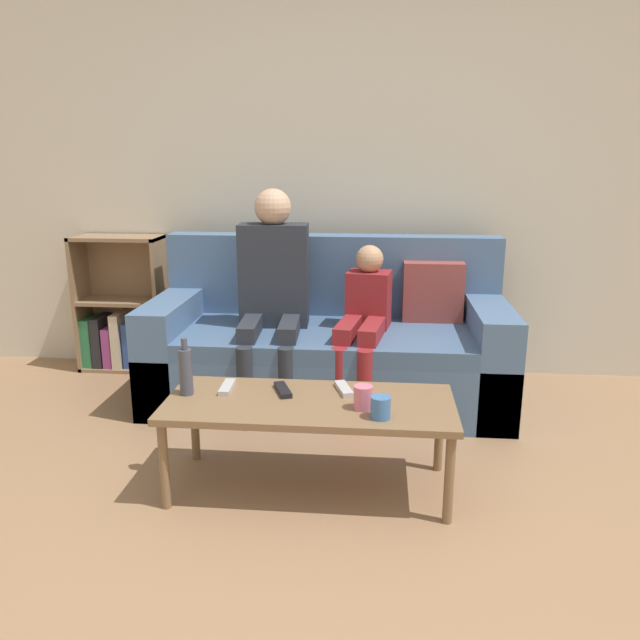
% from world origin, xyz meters
% --- Properties ---
extents(ground_plane, '(22.00, 22.00, 0.00)m').
position_xyz_m(ground_plane, '(0.00, 0.00, 0.00)').
color(ground_plane, '#997251').
extents(wall_back, '(12.00, 0.06, 2.60)m').
position_xyz_m(wall_back, '(0.00, 2.40, 1.30)').
color(wall_back, beige).
rests_on(wall_back, ground_plane).
extents(couch, '(2.08, 0.89, 0.96)m').
position_xyz_m(couch, '(-0.10, 1.81, 0.31)').
color(couch, '#4C6B93').
rests_on(couch, ground_plane).
extents(bookshelf, '(0.59, 0.28, 0.92)m').
position_xyz_m(bookshelf, '(-1.57, 2.25, 0.34)').
color(bookshelf, '#8E7051').
rests_on(bookshelf, ground_plane).
extents(coffee_table, '(1.24, 0.52, 0.41)m').
position_xyz_m(coffee_table, '(-0.10, 0.73, 0.37)').
color(coffee_table, brown).
rests_on(coffee_table, ground_plane).
extents(person_adult, '(0.41, 0.63, 1.25)m').
position_xyz_m(person_adult, '(-0.42, 1.73, 0.73)').
color(person_adult, '#282D38').
rests_on(person_adult, ground_plane).
extents(person_child, '(0.33, 0.65, 0.94)m').
position_xyz_m(person_child, '(0.11, 1.66, 0.54)').
color(person_child, maroon).
rests_on(person_child, ground_plane).
extents(cup_near, '(0.08, 0.08, 0.09)m').
position_xyz_m(cup_near, '(0.20, 0.57, 0.46)').
color(cup_near, '#3D70B2').
rests_on(cup_near, coffee_table).
extents(cup_far, '(0.08, 0.08, 0.10)m').
position_xyz_m(cup_far, '(0.13, 0.66, 0.46)').
color(cup_far, pink).
rests_on(cup_far, coffee_table).
extents(tv_remote_0, '(0.10, 0.18, 0.02)m').
position_xyz_m(tv_remote_0, '(0.04, 0.85, 0.42)').
color(tv_remote_0, '#B7B7BC').
rests_on(tv_remote_0, coffee_table).
extents(tv_remote_1, '(0.11, 0.18, 0.02)m').
position_xyz_m(tv_remote_1, '(-0.23, 0.82, 0.42)').
color(tv_remote_1, black).
rests_on(tv_remote_1, coffee_table).
extents(tv_remote_2, '(0.05, 0.17, 0.02)m').
position_xyz_m(tv_remote_2, '(-0.48, 0.82, 0.42)').
color(tv_remote_2, '#B7B7BC').
rests_on(tv_remote_2, coffee_table).
extents(bottle, '(0.06, 0.06, 0.26)m').
position_xyz_m(bottle, '(-0.65, 0.75, 0.52)').
color(bottle, '#424756').
rests_on(bottle, coffee_table).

